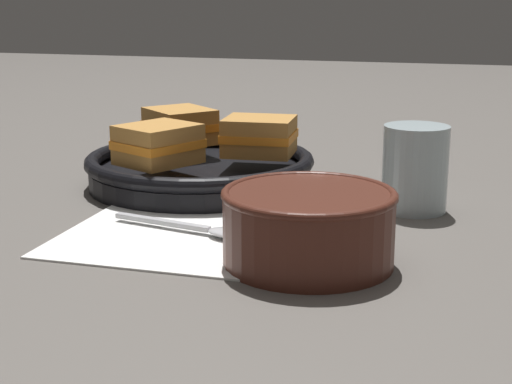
# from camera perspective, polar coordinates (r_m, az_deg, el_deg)

# --- Properties ---
(ground_plane) EXTENTS (4.00, 4.00, 0.00)m
(ground_plane) POSITION_cam_1_polar(r_m,az_deg,el_deg) (0.81, -0.27, -2.65)
(ground_plane) COLOR #56514C
(napkin) EXTENTS (0.25, 0.21, 0.00)m
(napkin) POSITION_cam_1_polar(r_m,az_deg,el_deg) (0.79, -5.11, -3.15)
(napkin) COLOR white
(napkin) RESTS_ON ground_plane
(soup_bowl) EXTENTS (0.16, 0.16, 0.07)m
(soup_bowl) POSITION_cam_1_polar(r_m,az_deg,el_deg) (0.70, 3.85, -2.19)
(soup_bowl) COLOR #4C2319
(soup_bowl) RESTS_ON ground_plane
(spoon) EXTENTS (0.17, 0.05, 0.01)m
(spoon) POSITION_cam_1_polar(r_m,az_deg,el_deg) (0.78, -3.19, -2.78)
(spoon) COLOR #B7B7BC
(spoon) RESTS_ON napkin
(skillet) EXTENTS (0.29, 0.29, 0.04)m
(skillet) POSITION_cam_1_polar(r_m,az_deg,el_deg) (0.99, -4.09, 1.67)
(skillet) COLOR black
(skillet) RESTS_ON ground_plane
(sandwich_near_left) EXTENTS (0.11, 0.11, 0.05)m
(sandwich_near_left) POSITION_cam_1_polar(r_m,az_deg,el_deg) (0.92, -7.13, 3.47)
(sandwich_near_left) COLOR #B27A38
(sandwich_near_left) RESTS_ON skillet
(sandwich_near_right) EXTENTS (0.09, 0.08, 0.05)m
(sandwich_near_right) POSITION_cam_1_polar(r_m,az_deg,el_deg) (0.97, 0.25, 4.09)
(sandwich_near_right) COLOR #B27A38
(sandwich_near_right) RESTS_ON skillet
(sandwich_far_left) EXTENTS (0.11, 0.11, 0.05)m
(sandwich_far_left) POSITION_cam_1_polar(r_m,az_deg,el_deg) (1.05, -5.55, 4.81)
(sandwich_far_left) COLOR #B27A38
(sandwich_far_left) RESTS_ON skillet
(drinking_glass) EXTENTS (0.07, 0.07, 0.10)m
(drinking_glass) POSITION_cam_1_polar(r_m,az_deg,el_deg) (0.89, 11.49, 1.69)
(drinking_glass) COLOR silver
(drinking_glass) RESTS_ON ground_plane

